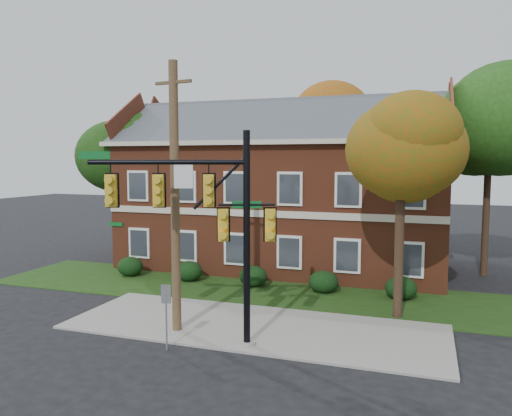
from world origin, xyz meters
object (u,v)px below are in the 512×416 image
(utility_pole, at_px, (175,197))
(tree_far_rear, at_px, (331,123))
(hedge_center, at_px, (253,276))
(hedge_right, at_px, (323,282))
(sign_post, at_px, (166,306))
(apartment_building, at_px, (283,181))
(hedge_far_left, at_px, (130,267))
(hedge_left, at_px, (189,271))
(tree_left_rear, at_px, (127,153))
(tree_near_right, at_px, (408,148))
(hedge_far_right, at_px, (401,288))
(traffic_signal, at_px, (207,214))
(tree_right_rear, at_px, (497,123))

(utility_pole, bearing_deg, tree_far_rear, 93.31)
(hedge_center, bearing_deg, hedge_right, 0.00)
(sign_post, bearing_deg, apartment_building, 73.53)
(hedge_far_left, bearing_deg, hedge_left, 0.00)
(hedge_far_left, relative_size, tree_left_rear, 0.16)
(hedge_right, relative_size, tree_far_rear, 0.12)
(utility_pole, bearing_deg, tree_near_right, 36.81)
(tree_left_rear, distance_m, utility_pole, 14.56)
(tree_left_rear, bearing_deg, utility_pole, -50.31)
(hedge_far_left, relative_size, tree_far_rear, 0.12)
(hedge_far_left, bearing_deg, hedge_far_right, 0.00)
(apartment_building, xyz_separation_m, hedge_far_left, (-7.00, -5.25, -4.46))
(hedge_center, distance_m, tree_left_rear, 12.23)
(traffic_signal, bearing_deg, hedge_far_right, 34.80)
(tree_near_right, bearing_deg, apartment_building, 131.77)
(hedge_right, relative_size, tree_near_right, 0.16)
(utility_pole, bearing_deg, hedge_far_right, 51.52)
(apartment_building, bearing_deg, utility_pole, -92.34)
(traffic_signal, distance_m, utility_pole, 1.99)
(hedge_center, distance_m, tree_near_right, 9.90)
(hedge_center, relative_size, sign_post, 0.64)
(hedge_far_left, height_order, tree_left_rear, tree_left_rear)
(hedge_far_right, bearing_deg, tree_far_rear, 113.37)
(apartment_building, relative_size, sign_post, 8.60)
(apartment_building, bearing_deg, hedge_left, -123.67)
(hedge_far_left, height_order, utility_pole, utility_pole)
(hedge_far_left, xyz_separation_m, sign_post, (7.03, -8.70, 0.96))
(hedge_left, height_order, utility_pole, utility_pole)
(hedge_right, distance_m, tree_near_right, 7.72)
(tree_right_rear, relative_size, traffic_signal, 1.48)
(apartment_building, height_order, hedge_center, apartment_building)
(utility_pole, bearing_deg, hedge_right, 68.76)
(hedge_left, height_order, sign_post, sign_post)
(apartment_building, xyz_separation_m, traffic_signal, (1.19, -13.20, -0.53))
(hedge_right, distance_m, traffic_signal, 9.16)
(sign_post, bearing_deg, traffic_signal, 16.64)
(traffic_signal, xyz_separation_m, utility_pole, (-1.69, 0.96, 0.45))
(utility_pole, bearing_deg, tree_right_rear, 56.50)
(tree_left_rear, xyz_separation_m, sign_post, (9.76, -12.84, -5.20))
(apartment_building, relative_size, tree_right_rear, 1.77)
(traffic_signal, relative_size, sign_post, 3.28)
(tree_right_rear, bearing_deg, tree_near_right, -114.58)
(hedge_far_right, xyz_separation_m, tree_near_right, (0.22, -2.83, 6.14))
(apartment_building, xyz_separation_m, hedge_center, (0.00, -5.25, -4.46))
(hedge_right, bearing_deg, tree_near_right, -37.28)
(apartment_building, bearing_deg, hedge_center, -90.00)
(utility_pole, bearing_deg, apartment_building, 96.22)
(hedge_right, bearing_deg, tree_far_rear, 99.36)
(hedge_far_right, relative_size, tree_near_right, 0.16)
(tree_far_rear, bearing_deg, sign_post, -93.44)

